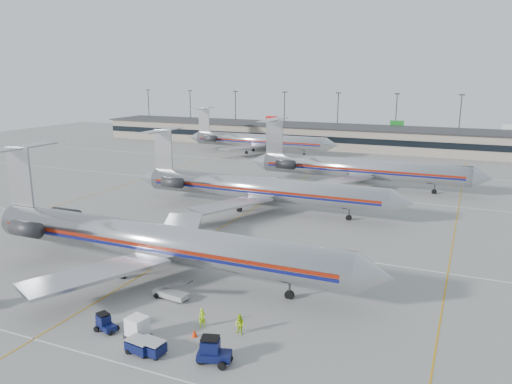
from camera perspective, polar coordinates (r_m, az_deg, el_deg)
The scene contains 17 objects.
ground at distance 58.05m, azimuth -10.84°, elevation -8.05°, with size 260.00×260.00×0.00m, color gray.
apron_markings at distance 65.99m, azimuth -5.94°, elevation -5.21°, with size 160.00×0.15×0.02m, color silver.
terminal at distance 146.69m, azimuth 11.27°, elevation 6.14°, with size 162.00×17.00×6.25m.
light_mast_row at distance 159.81m, azimuth 12.48°, elevation 8.62°, with size 163.60×0.40×15.28m.
jet_foreground at distance 54.37m, azimuth -11.91°, elevation -5.42°, with size 48.98×28.84×12.82m.
jet_second_row at distance 78.21m, azimuth 0.11°, elevation 0.46°, with size 45.98×27.07×12.03m.
jet_third_row at distance 96.05m, azimuth 11.42°, elevation 2.69°, with size 45.34×27.89×12.40m.
jet_back_row at distance 135.00m, azimuth 0.05°, elevation 5.91°, with size 43.36×26.67×11.86m.
tug_center at distance 44.74m, azimuth -16.87°, elevation -14.14°, with size 2.17×1.62×1.58m.
tug_right at distance 38.88m, azimuth -4.99°, elevation -17.70°, with size 2.75×1.92×2.03m.
cart_inner at distance 40.67m, azimuth -11.88°, elevation -16.97°, with size 2.15×1.59×1.14m.
cart_outer at distance 41.08m, azimuth -13.14°, elevation -16.72°, with size 2.16×1.63×1.13m.
uld_container at distance 42.74m, azimuth -13.40°, elevation -14.90°, with size 2.07×1.83×1.93m.
belt_loader at distance 49.20m, azimuth -9.65°, elevation -11.29°, with size 4.25×1.68×2.20m.
ramp_worker_near at distance 43.70m, azimuth -6.15°, elevation -14.12°, with size 0.61×0.40×1.68m, color #B1ED16.
ramp_worker_far at distance 42.44m, azimuth -1.88°, elevation -14.90°, with size 0.84×0.66×1.73m, color #B9E515.
cone_right at distance 42.61m, azimuth -7.05°, elevation -15.70°, with size 0.48×0.48×0.65m, color #F33008.
Camera 1 is at (31.19, -44.25, 20.96)m, focal length 35.00 mm.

